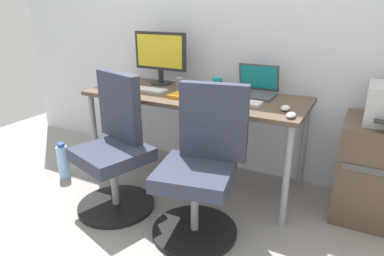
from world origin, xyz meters
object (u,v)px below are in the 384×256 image
object	(u,v)px
office_chair_right	(201,170)
open_laptop	(255,88)
office_chair_left	(116,150)
desktop_monitor	(160,54)
water_bottle_on_floor	(63,161)
coffee_mug	(217,83)

from	to	relation	value
office_chair_right	open_laptop	distance (m)	0.83
office_chair_left	desktop_monitor	bearing A→B (deg)	96.87
office_chair_right	water_bottle_on_floor	bearing A→B (deg)	175.96
water_bottle_on_floor	coffee_mug	size ratio (longest dim) A/B	3.37
office_chair_left	coffee_mug	bearing A→B (deg)	62.46
office_chair_left	desktop_monitor	size ratio (longest dim) A/B	1.96
office_chair_right	desktop_monitor	size ratio (longest dim) A/B	1.96
water_bottle_on_floor	coffee_mug	bearing A→B (deg)	33.12
office_chair_right	water_bottle_on_floor	size ratio (longest dim) A/B	3.03
water_bottle_on_floor	desktop_monitor	world-z (taller)	desktop_monitor
water_bottle_on_floor	desktop_monitor	distance (m)	1.20
office_chair_left	desktop_monitor	distance (m)	0.94
office_chair_left	water_bottle_on_floor	xyz separation A→B (m)	(-0.66, 0.09, -0.28)
water_bottle_on_floor	open_laptop	bearing A→B (deg)	24.98
water_bottle_on_floor	open_laptop	distance (m)	1.67
open_laptop	desktop_monitor	bearing A→B (deg)	179.85
desktop_monitor	open_laptop	xyz separation A→B (m)	(0.83, -0.00, -0.20)
desktop_monitor	office_chair_left	bearing A→B (deg)	-83.13
office_chair_right	desktop_monitor	bearing A→B (deg)	135.22
office_chair_right	water_bottle_on_floor	xyz separation A→B (m)	(-1.32, 0.09, -0.28)
desktop_monitor	open_laptop	world-z (taller)	desktop_monitor
open_laptop	office_chair_left	bearing A→B (deg)	-134.82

